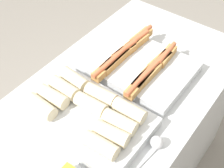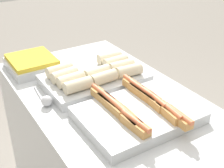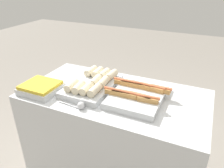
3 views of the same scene
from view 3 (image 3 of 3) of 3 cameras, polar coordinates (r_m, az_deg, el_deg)
counter at (r=1.99m, az=0.55°, el=-13.73°), size 1.45×0.77×0.89m
tray_hotdogs at (r=1.66m, az=6.63°, el=-2.63°), size 0.47×0.50×0.10m
tray_wraps at (r=1.79m, az=-5.00°, el=0.04°), size 0.34×0.52×0.11m
tray_side_front at (r=1.83m, az=-18.10°, el=-0.95°), size 0.29×0.26×0.07m
serving_spoon_near at (r=1.56m, az=-8.49°, el=-5.57°), size 0.22×0.05×0.05m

